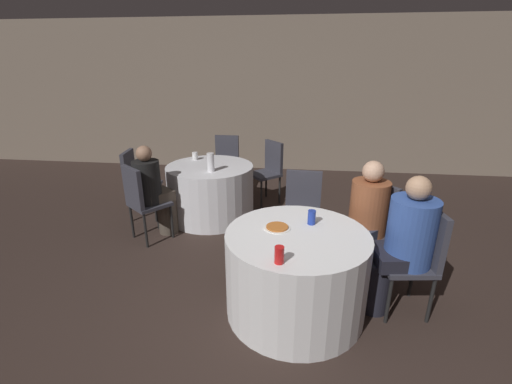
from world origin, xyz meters
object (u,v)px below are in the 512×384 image
chair_far_northeast (269,166)px  soda_can_red (279,255)px  chair_near_northeast (373,222)px  bottle_far (211,162)px  person_floral_shirt (363,221)px  pizza_plate_near (277,227)px  person_blue_shirt (401,245)px  person_black_shirt (155,192)px  chair_near_east (419,252)px  chair_near_north (303,206)px  soda_can_blue (312,217)px  chair_far_southwest (141,197)px  chair_far_west (136,178)px  chair_far_north (226,159)px  table_far (211,192)px  table_near (296,273)px

chair_far_northeast → soda_can_red: bearing=144.1°
chair_near_northeast → bottle_far: bearing=20.9°
person_floral_shirt → pizza_plate_near: 0.93m
bottle_far → person_blue_shirt: bearing=-37.2°
chair_near_northeast → person_black_shirt: bearing=35.5°
person_floral_shirt → soda_can_red: size_ratio=9.65×
chair_near_east → bottle_far: 2.55m
chair_near_north → soda_can_blue: chair_near_north is taller
chair_far_southwest → chair_far_west: same height
chair_near_north → chair_far_north: size_ratio=1.00×
chair_far_southwest → soda_can_blue: bearing=14.7°
chair_far_northeast → person_floral_shirt: bearing=166.7°
chair_far_west → soda_can_blue: chair_far_west is taller
pizza_plate_near → soda_can_red: (0.05, -0.52, 0.05)m
chair_far_north → soda_can_blue: 2.91m
soda_can_blue → bottle_far: bearing=131.2°
person_blue_shirt → soda_can_blue: bearing=75.9°
person_blue_shirt → soda_can_blue: 0.74m
person_black_shirt → table_far: bearing=90.0°
chair_near_east → chair_near_northeast: bearing=17.8°
chair_near_northeast → table_near: bearing=90.0°
chair_near_north → soda_can_blue: 0.84m
chair_far_southwest → person_blue_shirt: (2.62, -0.92, 0.07)m
chair_far_southwest → chair_far_northeast: (1.35, 1.44, 0.00)m
chair_far_southwest → pizza_plate_near: 1.89m
table_near → pizza_plate_near: bearing=154.5°
chair_far_north → person_floral_shirt: size_ratio=0.78×
chair_far_west → bottle_far: (1.06, -0.12, 0.29)m
chair_far_north → person_black_shirt: bearing=73.0°
bottle_far → chair_far_west: bearing=173.7°
chair_far_northeast → person_blue_shirt: person_blue_shirt is taller
person_blue_shirt → chair_far_northeast: bearing=20.7°
chair_far_southwest → chair_far_north: size_ratio=1.00×
chair_far_southwest → person_floral_shirt: bearing=27.6°
chair_near_north → bottle_far: (-1.15, 0.58, 0.29)m
table_near → chair_near_northeast: 1.01m
soda_can_red → chair_far_northeast: bearing=96.2°
person_floral_shirt → chair_near_north: bearing=9.7°
chair_far_southwest → pizza_plate_near: (1.62, -0.95, 0.18)m
person_blue_shirt → pizza_plate_near: bearing=84.2°
chair_far_north → person_floral_shirt: bearing=129.2°
chair_near_north → chair_far_northeast: bearing=-68.8°
table_near → chair_near_north: chair_near_north is taller
person_black_shirt → chair_far_northeast: bearing=84.9°
soda_can_red → bottle_far: size_ratio=0.52×
chair_far_north → pizza_plate_near: 2.90m
pizza_plate_near → chair_far_southwest: bearing=149.6°
chair_far_southwest → person_floral_shirt: 2.44m
table_far → chair_near_east: bearing=-37.9°
table_near → person_black_shirt: person_black_shirt is taller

